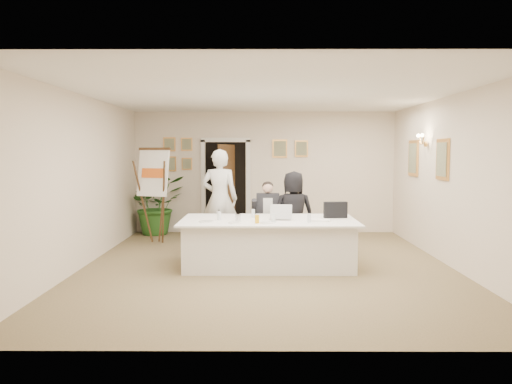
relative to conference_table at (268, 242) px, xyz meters
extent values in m
plane|color=brown|center=(-0.02, -0.02, -0.39)|extent=(7.00, 7.00, 0.00)
cube|color=white|center=(-0.02, -0.02, 2.41)|extent=(6.00, 7.00, 0.02)
cube|color=beige|center=(-0.02, 3.48, 1.01)|extent=(6.00, 0.10, 2.80)
cube|color=beige|center=(-0.02, -3.52, 1.01)|extent=(6.00, 0.10, 2.80)
cube|color=beige|center=(-3.02, -0.02, 1.01)|extent=(0.10, 7.00, 2.80)
cube|color=beige|center=(2.98, -0.02, 1.01)|extent=(0.10, 7.00, 2.80)
cube|color=black|center=(-0.92, 3.45, 0.66)|extent=(0.92, 0.06, 2.10)
cube|color=white|center=(-1.44, 3.42, 0.66)|extent=(0.10, 0.06, 2.20)
cube|color=white|center=(-0.40, 3.42, 0.66)|extent=(0.10, 0.06, 2.20)
cube|color=#362611|center=(-0.87, 3.03, 0.64)|extent=(0.33, 0.81, 2.02)
cube|color=silver|center=(0.00, 0.00, -0.02)|extent=(2.67, 1.34, 0.75)
cube|color=silver|center=(0.00, 0.00, 0.37)|extent=(2.85, 1.52, 0.03)
cube|color=white|center=(-2.25, 1.92, 1.06)|extent=(0.69, 0.39, 0.94)
imported|color=silver|center=(-0.92, 1.58, 0.57)|extent=(0.74, 0.52, 1.93)
imported|color=black|center=(0.48, 0.95, 0.37)|extent=(0.78, 0.54, 1.53)
imported|color=#24531B|center=(-2.49, 3.18, 0.28)|extent=(1.60, 1.57, 1.34)
cube|color=black|center=(1.12, 0.19, 0.52)|extent=(0.40, 0.14, 0.27)
cube|color=white|center=(0.83, -0.21, 0.40)|extent=(0.32, 0.26, 0.03)
cylinder|color=white|center=(-0.99, -0.30, 0.39)|extent=(0.28, 0.28, 0.01)
cylinder|color=white|center=(-0.53, -0.42, 0.39)|extent=(0.25, 0.25, 0.01)
cylinder|color=white|center=(-0.03, -0.43, 0.39)|extent=(0.27, 0.27, 0.01)
cylinder|color=silver|center=(-0.80, -0.08, 0.45)|extent=(0.07, 0.07, 0.14)
cylinder|color=silver|center=(0.07, -0.38, 0.45)|extent=(0.08, 0.08, 0.14)
cylinder|color=silver|center=(0.63, -0.36, 0.45)|extent=(0.07, 0.07, 0.14)
cylinder|color=silver|center=(-0.25, 0.23, 0.45)|extent=(0.06, 0.06, 0.14)
cylinder|color=gold|center=(-0.19, -0.45, 0.45)|extent=(0.08, 0.08, 0.13)
cylinder|color=silver|center=(-0.49, -0.17, 0.44)|extent=(0.11, 0.11, 0.11)
camera|label=1|loc=(-0.16, -8.09, 1.49)|focal=35.00mm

